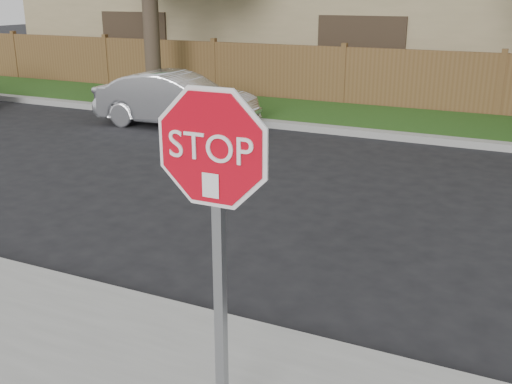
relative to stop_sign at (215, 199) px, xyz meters
The scene contains 6 objects.
ground 2.49m from the stop_sign, 61.62° to the left, with size 90.00×90.00×0.00m, color black.
far_curb 9.82m from the stop_sign, 85.25° to the left, with size 70.00×0.30×0.15m, color gray.
grass_strip 11.45m from the stop_sign, 85.94° to the left, with size 70.00×3.00×0.12m, color #1E4714.
fence 12.95m from the stop_sign, 86.45° to the left, with size 70.00×0.12×1.60m, color brown.
stop_sign is the anchor object (origin of this frame).
sedan_left 10.68m from the stop_sign, 124.02° to the left, with size 1.32×3.79×1.25m, color silver.
Camera 1 is at (0.87, -4.43, 3.01)m, focal length 42.00 mm.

